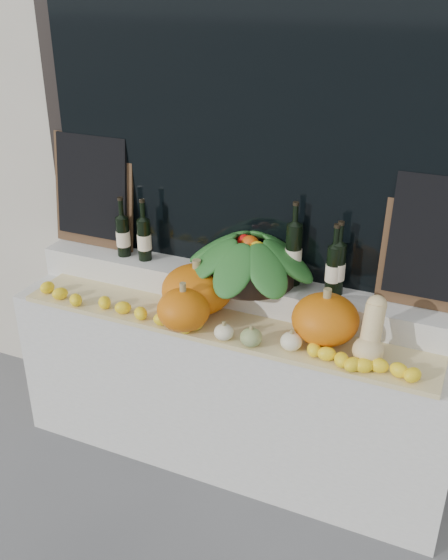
{
  "coord_description": "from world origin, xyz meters",
  "views": [
    {
      "loc": [
        1.08,
        -0.98,
        2.44
      ],
      "look_at": [
        0.0,
        1.45,
        1.12
      ],
      "focal_mm": 40.0,
      "sensor_mm": 36.0,
      "label": 1
    }
  ],
  "objects_px": {
    "butternut_squash": "(371,335)",
    "pumpkin_left": "(197,289)",
    "produce_bowl": "(250,258)",
    "wine_bottle_tall": "(293,254)",
    "pumpkin_right": "(325,319)"
  },
  "relations": [
    {
      "from": "pumpkin_left",
      "to": "butternut_squash",
      "type": "relative_size",
      "value": 1.24
    },
    {
      "from": "butternut_squash",
      "to": "produce_bowl",
      "type": "xyz_separation_m",
      "value": [
        -0.68,
        0.27,
        0.13
      ]
    },
    {
      "from": "pumpkin_left",
      "to": "pumpkin_right",
      "type": "xyz_separation_m",
      "value": [
        0.66,
        -0.03,
        -0.0
      ]
    },
    {
      "from": "wine_bottle_tall",
      "to": "produce_bowl",
      "type": "bearing_deg",
      "value": -168.84
    },
    {
      "from": "pumpkin_left",
      "to": "pumpkin_right",
      "type": "relative_size",
      "value": 1.15
    },
    {
      "from": "produce_bowl",
      "to": "wine_bottle_tall",
      "type": "relative_size",
      "value": 1.67
    },
    {
      "from": "butternut_squash",
      "to": "wine_bottle_tall",
      "type": "relative_size",
      "value": 0.67
    },
    {
      "from": "pumpkin_right",
      "to": "produce_bowl",
      "type": "xyz_separation_m",
      "value": [
        -0.46,
        0.21,
        0.14
      ]
    },
    {
      "from": "wine_bottle_tall",
      "to": "pumpkin_right",
      "type": "bearing_deg",
      "value": -45.66
    },
    {
      "from": "pumpkin_right",
      "to": "butternut_squash",
      "type": "relative_size",
      "value": 1.08
    },
    {
      "from": "butternut_squash",
      "to": "produce_bowl",
      "type": "relative_size",
      "value": 0.4
    },
    {
      "from": "butternut_squash",
      "to": "pumpkin_left",
      "type": "bearing_deg",
      "value": 174.07
    },
    {
      "from": "produce_bowl",
      "to": "wine_bottle_tall",
      "type": "bearing_deg",
      "value": 11.16
    },
    {
      "from": "butternut_squash",
      "to": "wine_bottle_tall",
      "type": "bearing_deg",
      "value": 145.9
    },
    {
      "from": "pumpkin_left",
      "to": "wine_bottle_tall",
      "type": "relative_size",
      "value": 0.83
    }
  ]
}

